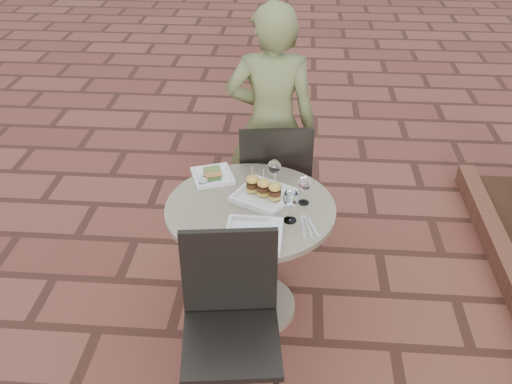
# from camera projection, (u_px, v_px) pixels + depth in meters

# --- Properties ---
(ground) EXTENTS (60.00, 60.00, 0.00)m
(ground) POSITION_uv_depth(u_px,v_px,m) (244.00, 338.00, 3.19)
(ground) COLOR brown
(ground) RESTS_ON ground
(cafe_table) EXTENTS (0.90, 0.90, 0.73)m
(cafe_table) POSITION_uv_depth(u_px,v_px,m) (251.00, 243.00, 3.13)
(cafe_table) COLOR gray
(cafe_table) RESTS_ON ground
(chair_far) EXTENTS (0.49, 0.49, 0.93)m
(chair_far) POSITION_uv_depth(u_px,v_px,m) (274.00, 176.00, 3.60)
(chair_far) COLOR black
(chair_far) RESTS_ON ground
(chair_near) EXTENTS (0.49, 0.49, 0.93)m
(chair_near) POSITION_uv_depth(u_px,v_px,m) (231.00, 311.00, 2.60)
(chair_near) COLOR black
(chair_near) RESTS_ON ground
(diner) EXTENTS (0.59, 0.40, 1.59)m
(diner) POSITION_uv_depth(u_px,v_px,m) (272.00, 125.00, 3.66)
(diner) COLOR #575E33
(diner) RESTS_ON ground
(plate_salmon) EXTENTS (0.28, 0.28, 0.06)m
(plate_salmon) POSITION_uv_depth(u_px,v_px,m) (212.00, 175.00, 3.22)
(plate_salmon) COLOR white
(plate_salmon) RESTS_ON cafe_table
(plate_sliders) EXTENTS (0.37, 0.37, 0.18)m
(plate_sliders) POSITION_uv_depth(u_px,v_px,m) (263.00, 192.00, 3.04)
(plate_sliders) COLOR white
(plate_sliders) RESTS_ON cafe_table
(plate_tuna) EXTENTS (0.28, 0.28, 0.03)m
(plate_tuna) POSITION_uv_depth(u_px,v_px,m) (253.00, 235.00, 2.76)
(plate_tuna) COLOR white
(plate_tuna) RESTS_ON cafe_table
(wine_glass_right) EXTENTS (0.08, 0.08, 0.19)m
(wine_glass_right) POSITION_uv_depth(u_px,v_px,m) (291.00, 199.00, 2.81)
(wine_glass_right) COLOR white
(wine_glass_right) RESTS_ON cafe_table
(wine_glass_mid) EXTENTS (0.07, 0.07, 0.17)m
(wine_glass_mid) POSITION_uv_depth(u_px,v_px,m) (274.00, 168.00, 3.09)
(wine_glass_mid) COLOR white
(wine_glass_mid) RESTS_ON cafe_table
(wine_glass_far) EXTENTS (0.07, 0.07, 0.16)m
(wine_glass_far) POSITION_uv_depth(u_px,v_px,m) (305.00, 184.00, 2.96)
(wine_glass_far) COLOR white
(wine_glass_far) RESTS_ON cafe_table
(steel_ramekin) EXTENTS (0.06, 0.06, 0.04)m
(steel_ramekin) POSITION_uv_depth(u_px,v_px,m) (203.00, 182.00, 3.16)
(steel_ramekin) COLOR silver
(steel_ramekin) RESTS_ON cafe_table
(cutlery_set) EXTENTS (0.14, 0.22, 0.00)m
(cutlery_set) POSITION_uv_depth(u_px,v_px,m) (308.00, 227.00, 2.84)
(cutlery_set) COLOR silver
(cutlery_set) RESTS_ON cafe_table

